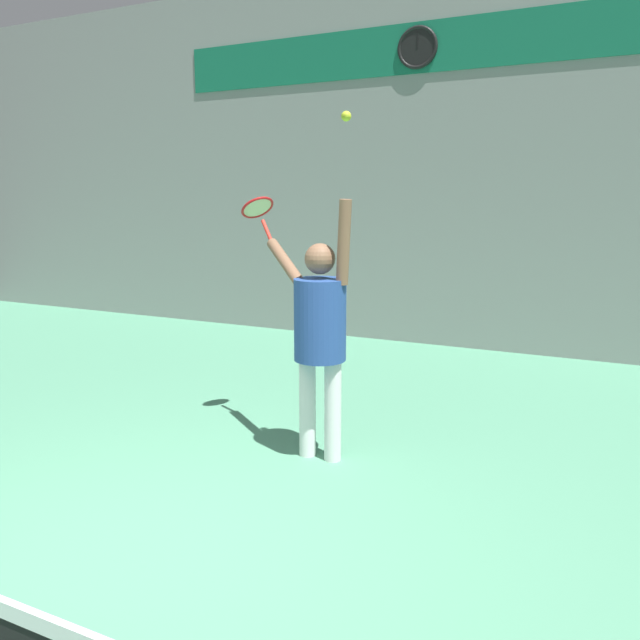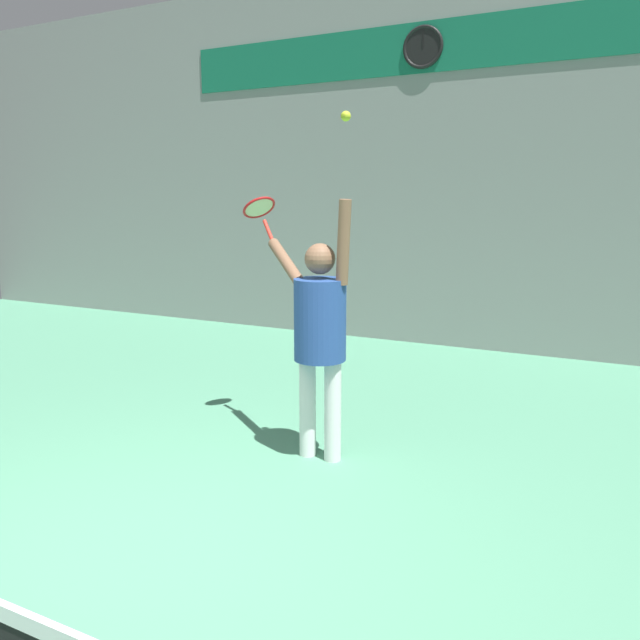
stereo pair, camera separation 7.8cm
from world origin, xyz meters
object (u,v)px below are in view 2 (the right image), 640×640
at_px(scoreboard_clock, 423,47).
at_px(tennis_racket, 260,210).
at_px(water_bottle, 337,338).
at_px(tennis_player, 320,327).
at_px(tennis_ball, 346,116).

xyz_separation_m(scoreboard_clock, tennis_racket, (-0.21, -3.67, -2.01)).
distance_m(scoreboard_clock, water_bottle, 3.94).
relative_size(tennis_player, water_bottle, 7.02).
relative_size(tennis_player, tennis_ball, 28.51).
xyz_separation_m(tennis_player, tennis_racket, (-0.78, 0.44, 0.86)).
bearing_deg(water_bottle, tennis_player, -66.97).
distance_m(tennis_racket, water_bottle, 3.50).
height_order(tennis_player, tennis_racket, tennis_racket).
bearing_deg(tennis_player, tennis_racket, 150.62).
height_order(tennis_racket, water_bottle, tennis_racket).
height_order(scoreboard_clock, tennis_player, scoreboard_clock).
height_order(scoreboard_clock, tennis_racket, scoreboard_clock).
bearing_deg(scoreboard_clock, tennis_racket, -93.25).
xyz_separation_m(tennis_player, tennis_ball, (0.24, -0.07, 1.50)).
bearing_deg(tennis_ball, water_bottle, 115.85).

